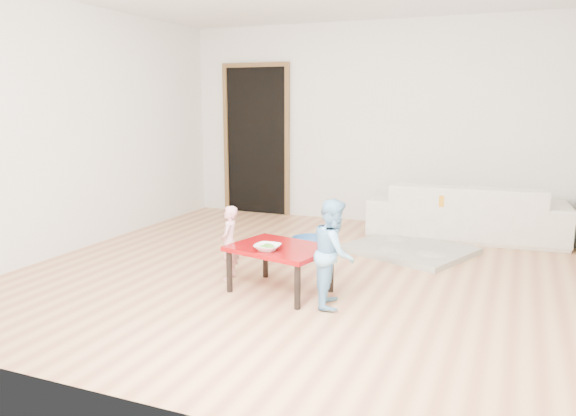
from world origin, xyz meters
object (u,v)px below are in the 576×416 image
Objects in this scene: sofa at (466,210)px; basin at (311,244)px; child_pink at (229,243)px; bowl at (267,247)px; red_table at (280,269)px; child_blue at (334,253)px.

sofa reaches higher than basin.
bowl is at bearing 45.10° from child_pink.
basin is at bearing 150.79° from child_pink.
sofa reaches higher than red_table.
red_table is 1.18× the size of child_pink.
child_pink is at bearing 164.89° from red_table.
child_pink is 0.79× the size of child_blue.
child_pink reaches higher than basin.
child_blue reaches higher than child_pink.
red_table reaches higher than basin.
sofa is at bearing 130.09° from child_pink.
child_pink is at bearing 49.76° from sofa.
bowl is 0.62m from child_pink.
basin is at bearing 99.46° from red_table.
child_pink is (-0.57, 0.15, 0.14)m from red_table.
bowl is 0.55m from child_blue.
sofa is 3.06m from child_pink.
child_pink is at bearing 61.08° from child_blue.
sofa is 10.57× the size of bowl.
sofa is 3.07m from bowl.
child_pink is (-0.53, 0.32, -0.09)m from bowl.
red_table is at bearing 77.01° from bowl.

